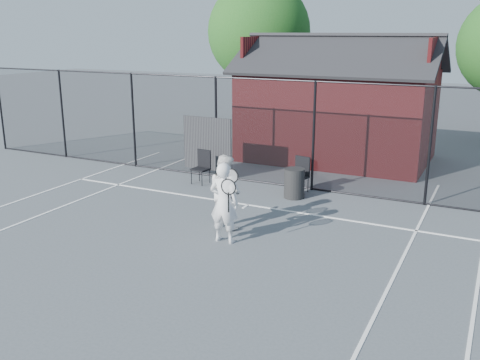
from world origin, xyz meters
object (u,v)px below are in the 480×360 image
at_px(chair_left, 200,168).
at_px(chair_right, 299,176).
at_px(player_front, 224,203).
at_px(clubhouse, 338,112).
at_px(player_back, 225,191).
at_px(waste_bin, 294,183).

xyz_separation_m(chair_left, chair_right, (2.83, 0.42, 0.00)).
distance_m(player_front, chair_left, 4.50).
bearing_deg(clubhouse, chair_left, -118.14).
distance_m(player_front, player_back, 0.89).
bearing_deg(player_front, clubhouse, 90.69).
bearing_deg(chair_right, clubhouse, 105.67).
bearing_deg(waste_bin, chair_left, 178.42).
height_order(player_front, chair_left, player_front).
height_order(clubhouse, chair_left, clubhouse).
bearing_deg(clubhouse, player_front, -89.31).
bearing_deg(chair_left, waste_bin, 4.93).
xyz_separation_m(chair_left, waste_bin, (2.90, -0.08, -0.08)).
bearing_deg(clubhouse, player_back, -92.20).
bearing_deg(chair_right, chair_left, -159.17).
relative_size(clubhouse, waste_bin, 8.28).
bearing_deg(waste_bin, clubhouse, 93.73).
height_order(chair_left, waste_bin, chair_left).
relative_size(player_front, player_back, 1.03).
xyz_separation_m(player_back, waste_bin, (0.61, 2.72, -0.44)).
xyz_separation_m(player_front, player_back, (-0.39, 0.79, -0.03)).
xyz_separation_m(clubhouse, waste_bin, (0.32, -4.90, -1.21)).
height_order(clubhouse, player_front, clubhouse).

